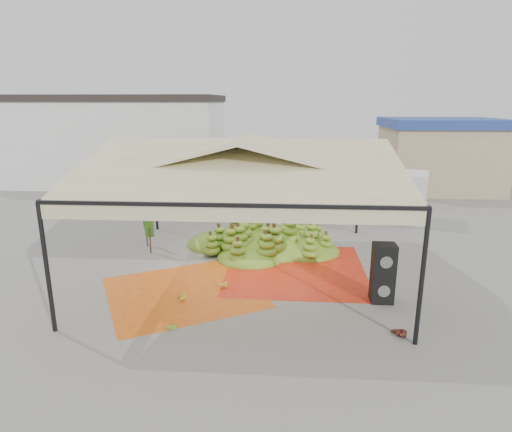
# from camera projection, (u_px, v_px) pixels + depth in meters

# --- Properties ---
(ground) EXTENTS (90.00, 90.00, 0.00)m
(ground) POSITION_uv_depth(u_px,v_px,m) (246.00, 269.00, 13.29)
(ground) COLOR slate
(ground) RESTS_ON ground
(canopy_tent) EXTENTS (8.10, 8.10, 4.00)m
(canopy_tent) POSITION_uv_depth(u_px,v_px,m) (246.00, 163.00, 12.44)
(canopy_tent) COLOR black
(canopy_tent) RESTS_ON ground
(building_white) EXTENTS (14.30, 6.30, 5.40)m
(building_white) POSITION_uv_depth(u_px,v_px,m) (107.00, 140.00, 26.73)
(building_white) COLOR silver
(building_white) RESTS_ON ground
(building_tan) EXTENTS (6.30, 5.30, 4.10)m
(building_tan) POSITION_uv_depth(u_px,v_px,m) (439.00, 154.00, 24.62)
(building_tan) COLOR tan
(building_tan) RESTS_ON ground
(tarp_left) EXTENTS (5.16, 5.08, 0.01)m
(tarp_left) POSITION_uv_depth(u_px,v_px,m) (183.00, 292.00, 11.67)
(tarp_left) COLOR #D85F14
(tarp_left) RESTS_ON ground
(tarp_right) EXTENTS (4.24, 4.45, 0.01)m
(tarp_right) POSITION_uv_depth(u_px,v_px,m) (296.00, 269.00, 13.25)
(tarp_right) COLOR red
(tarp_right) RESTS_ON ground
(banana_heap) EXTENTS (6.39, 5.57, 1.21)m
(banana_heap) POSITION_uv_depth(u_px,v_px,m) (265.00, 232.00, 14.94)
(banana_heap) COLOR #407718
(banana_heap) RESTS_ON ground
(hand_yellow_a) EXTENTS (0.59, 0.52, 0.22)m
(hand_yellow_a) POSITION_uv_depth(u_px,v_px,m) (221.00, 283.00, 12.00)
(hand_yellow_a) COLOR #B79224
(hand_yellow_a) RESTS_ON ground
(hand_yellow_b) EXTENTS (0.56, 0.50, 0.21)m
(hand_yellow_b) POSITION_uv_depth(u_px,v_px,m) (179.00, 296.00, 11.16)
(hand_yellow_b) COLOR gold
(hand_yellow_b) RESTS_ON ground
(hand_red_a) EXTENTS (0.53, 0.45, 0.22)m
(hand_red_a) POSITION_uv_depth(u_px,v_px,m) (398.00, 331.00, 9.46)
(hand_red_a) COLOR #562013
(hand_red_a) RESTS_ON ground
(hand_red_b) EXTENTS (0.46, 0.40, 0.19)m
(hand_red_b) POSITION_uv_depth(u_px,v_px,m) (393.00, 331.00, 9.49)
(hand_red_b) COLOR #5D1A15
(hand_red_b) RESTS_ON ground
(hand_green) EXTENTS (0.52, 0.50, 0.19)m
(hand_green) POSITION_uv_depth(u_px,v_px,m) (170.00, 324.00, 9.80)
(hand_green) COLOR #487217
(hand_green) RESTS_ON ground
(hanging_bunches) EXTENTS (4.74, 0.24, 0.20)m
(hanging_bunches) POSITION_uv_depth(u_px,v_px,m) (314.00, 178.00, 13.92)
(hanging_bunches) COLOR #387F1A
(hanging_bunches) RESTS_ON ground
(speaker_stack) EXTENTS (0.57, 0.50, 1.56)m
(speaker_stack) POSITION_uv_depth(u_px,v_px,m) (383.00, 273.00, 10.94)
(speaker_stack) COLOR black
(speaker_stack) RESTS_ON ground
(banana_leaves) EXTENTS (0.96, 1.36, 3.70)m
(banana_leaves) POSITION_uv_depth(u_px,v_px,m) (150.00, 249.00, 15.02)
(banana_leaves) COLOR #27671B
(banana_leaves) RESTS_ON ground
(vendor) EXTENTS (0.73, 0.61, 1.71)m
(vendor) POSITION_uv_depth(u_px,v_px,m) (308.00, 204.00, 17.97)
(vendor) COLOR gray
(vendor) RESTS_ON ground
(truck_left) EXTENTS (6.71, 4.24, 2.18)m
(truck_left) POSITION_uv_depth(u_px,v_px,m) (251.00, 176.00, 21.90)
(truck_left) COLOR #442916
(truck_left) RESTS_ON ground
(truck_right) EXTENTS (6.38, 3.90, 2.07)m
(truck_right) POSITION_uv_depth(u_px,v_px,m) (361.00, 187.00, 19.28)
(truck_right) COLOR #522F1B
(truck_right) RESTS_ON ground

